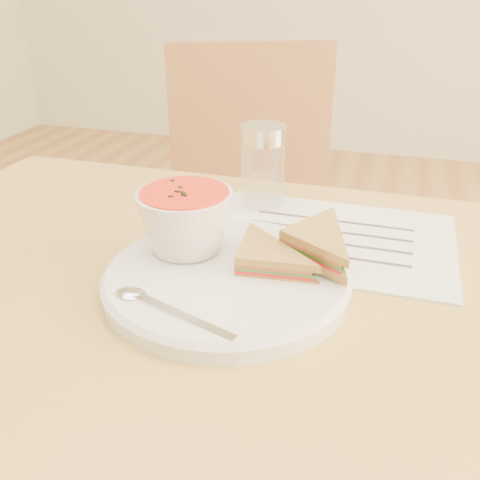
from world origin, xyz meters
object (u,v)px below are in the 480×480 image
(plate, at_px, (226,280))
(soup_bowl, at_px, (186,224))
(condiment_shaker, at_px, (263,166))
(chair_far, at_px, (255,249))

(plate, distance_m, soup_bowl, 0.08)
(plate, xyz_separation_m, soup_bowl, (-0.06, 0.03, 0.05))
(condiment_shaker, bearing_deg, chair_far, 106.33)
(soup_bowl, bearing_deg, chair_far, 97.10)
(chair_far, xyz_separation_m, condiment_shaker, (0.11, -0.39, 0.35))
(chair_far, relative_size, condiment_shaker, 7.49)
(chair_far, xyz_separation_m, plate, (0.13, -0.63, 0.30))
(plate, xyz_separation_m, condiment_shaker, (-0.02, 0.24, 0.05))
(soup_bowl, bearing_deg, plate, -28.52)
(plate, distance_m, condiment_shaker, 0.25)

